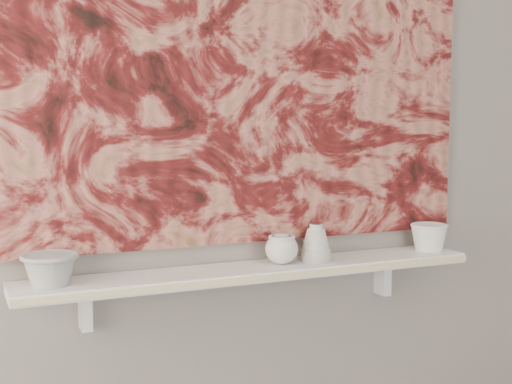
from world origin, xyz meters
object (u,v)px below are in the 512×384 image
bowl_grey (50,269)px  painting (245,59)px  shelf (256,271)px  bell_vessel (316,242)px  bowl_white (429,237)px  cup_cream (282,249)px

bowl_grey → painting: bearing=7.8°
bowl_grey → shelf: bearing=0.0°
shelf → bell_vessel: 0.21m
bowl_grey → bowl_white: bearing=0.0°
bowl_grey → cup_cream: 0.67m
shelf → painting: bearing=90.0°
bowl_grey → bowl_white: size_ratio=1.23×
painting → cup_cream: (0.08, -0.08, -0.56)m
bell_vessel → bowl_white: bearing=0.0°
bowl_grey → bell_vessel: bearing=0.0°
painting → bell_vessel: bearing=-21.9°
bell_vessel → bowl_grey: bearing=180.0°
painting → cup_cream: painting is taller
shelf → painting: size_ratio=0.93×
shelf → painting: painting is taller
cup_cream → bell_vessel: size_ratio=0.87×
cup_cream → bell_vessel: bearing=0.0°
bell_vessel → cup_cream: bearing=180.0°
cup_cream → bowl_white: 0.54m
cup_cream → bell_vessel: bell_vessel is taller
painting → bell_vessel: (0.20, -0.08, -0.55)m
shelf → painting: 0.63m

